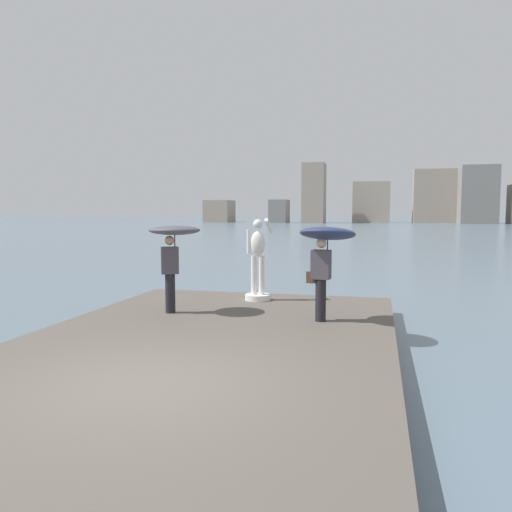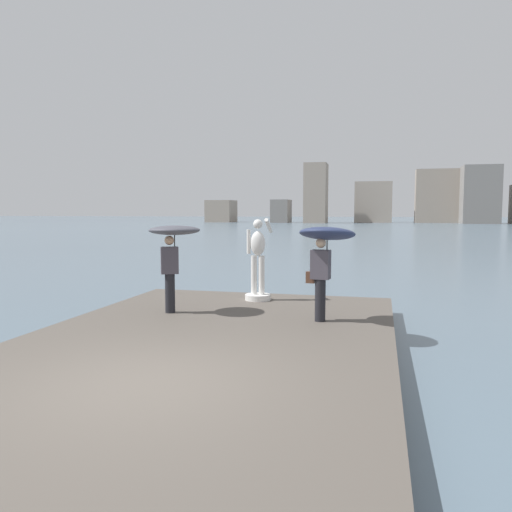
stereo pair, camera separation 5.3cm
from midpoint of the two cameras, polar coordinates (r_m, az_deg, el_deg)
name	(u,v)px [view 1 (the left image)]	position (r m, az deg, el deg)	size (l,w,h in m)	color
ground_plane	(345,241)	(46.19, 9.91, 1.68)	(400.00, 400.00, 0.00)	slate
pier	(203,351)	(9.15, -6.18, -10.62)	(6.65, 10.53, 0.40)	#564F47
statue_white_figure	(258,266)	(12.91, 0.09, -1.13)	(0.65, 0.89, 2.10)	white
onlooker_left	(173,242)	(11.43, -9.43, 1.58)	(1.54, 1.54, 1.96)	black
onlooker_right	(326,245)	(10.43, 7.72, 1.28)	(1.33, 1.34, 2.01)	black
distant_skyline	(399,200)	(119.51, 15.75, 6.14)	(76.96, 12.81, 13.44)	gray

